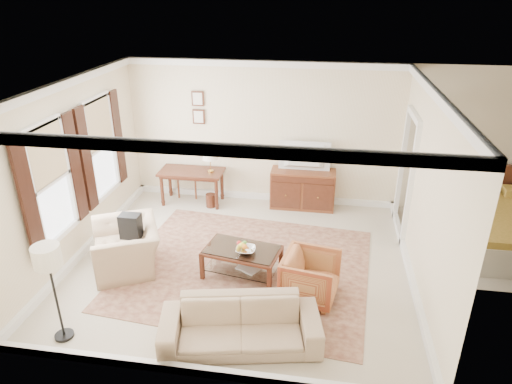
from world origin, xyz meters
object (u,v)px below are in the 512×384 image
(sideboard, at_px, (303,189))
(sofa, at_px, (240,319))
(club_armchair, at_px, (126,240))
(tv, at_px, (305,148))
(striped_armchair, at_px, (311,275))
(coffee_table, at_px, (242,255))
(writing_desk, at_px, (192,176))

(sideboard, bearing_deg, sofa, -97.24)
(club_armchair, bearing_deg, sofa, 29.44)
(tv, distance_m, sofa, 4.21)
(striped_armchair, relative_size, club_armchair, 0.69)
(sideboard, height_order, striped_armchair, sideboard)
(coffee_table, bearing_deg, striped_armchair, -20.27)
(sideboard, bearing_deg, writing_desk, -176.29)
(coffee_table, distance_m, sofa, 1.51)
(coffee_table, xyz_separation_m, sofa, (0.26, -1.49, 0.02))
(coffee_table, height_order, striped_armchair, striped_armchair)
(striped_armchair, bearing_deg, tv, 16.33)
(writing_desk, xyz_separation_m, sofa, (1.77, -3.95, -0.21))
(tv, height_order, club_armchair, tv)
(tv, bearing_deg, club_armchair, 44.97)
(sideboard, bearing_deg, coffee_table, -106.58)
(writing_desk, bearing_deg, sofa, -65.88)
(sideboard, xyz_separation_m, sofa, (-0.52, -4.10, -0.01))
(club_armchair, distance_m, sofa, 2.57)
(tv, height_order, striped_armchair, tv)
(writing_desk, relative_size, tv, 1.34)
(writing_desk, xyz_separation_m, sideboard, (2.29, 0.15, -0.21))
(sofa, bearing_deg, writing_desk, 102.72)
(sideboard, distance_m, club_armchair, 3.76)
(writing_desk, distance_m, sofa, 4.33)
(coffee_table, relative_size, club_armchair, 1.10)
(writing_desk, xyz_separation_m, striped_armchair, (2.59, -2.86, -0.21))
(coffee_table, distance_m, striped_armchair, 1.15)
(tv, bearing_deg, coffee_table, 73.29)
(writing_desk, relative_size, sofa, 0.65)
(writing_desk, bearing_deg, sideboard, 3.71)
(sideboard, height_order, club_armchair, club_armchair)
(club_armchair, relative_size, sofa, 0.57)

